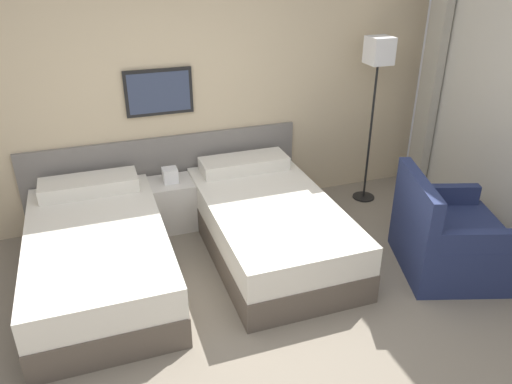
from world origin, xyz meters
The scene contains 7 objects.
ground_plane centered at (0.00, 0.00, 0.00)m, with size 16.00×16.00×0.00m, color slate.
wall_headboard centered at (-0.02, 2.21, 1.30)m, with size 10.00×0.10×2.70m.
bed_near_door centered at (-1.08, 1.17, 0.27)m, with size 1.10×1.97×0.64m.
bed_near_window centered at (0.43, 1.17, 0.27)m, with size 1.10×1.97×0.64m.
nightstand centered at (-0.33, 1.91, 0.26)m, with size 0.44×0.40×0.63m.
floor_lamp centered at (1.81, 1.81, 1.48)m, with size 0.24×0.24×1.76m.
armchair centered at (1.78, 0.39, 0.28)m, with size 1.06×1.10×0.88m.
Camera 1 is at (-0.99, -2.51, 2.59)m, focal length 35.00 mm.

